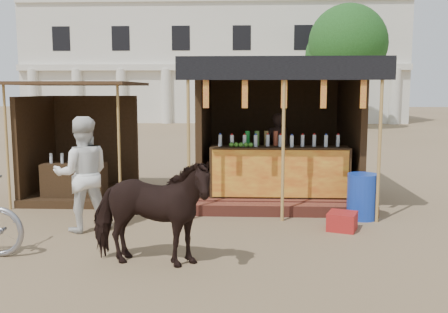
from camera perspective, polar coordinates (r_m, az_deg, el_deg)
ground at (r=7.18m, az=-0.60°, el=-10.45°), size 120.00×120.00×0.00m
main_stall at (r=10.26m, az=6.05°, el=0.83°), size 3.60×3.61×2.78m
secondary_stall at (r=10.75m, az=-16.70°, el=-0.06°), size 2.40×2.40×2.38m
cow at (r=6.37m, az=-8.47°, el=-6.35°), size 1.73×0.95×1.40m
bystander at (r=8.16m, az=-15.88°, el=-1.95°), size 1.06×0.95×1.82m
blue_barrel at (r=8.99m, az=15.52°, el=-4.42°), size 0.68×0.68×0.79m
red_crate at (r=8.26m, az=13.35°, el=-7.20°), size 0.56×0.57×0.28m
cooler at (r=9.76m, az=12.33°, el=-4.35°), size 0.74×0.60×0.46m
background_building at (r=36.88m, az=-1.07°, el=10.35°), size 26.00×7.45×8.18m
tree at (r=29.56m, az=13.53°, el=12.09°), size 4.50×4.40×7.00m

